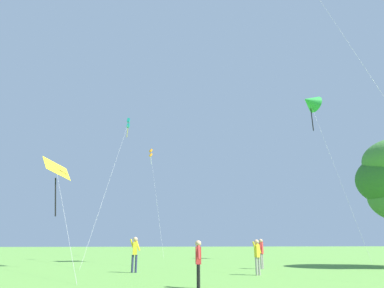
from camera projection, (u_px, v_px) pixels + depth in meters
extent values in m
cube|color=yellow|center=(57.00, 169.00, 22.73)|extent=(1.94, 2.30, 1.55)
cylinder|color=#3F382D|center=(57.00, 169.00, 22.73)|extent=(1.46, 0.85, 0.65)
cylinder|color=black|center=(55.00, 197.00, 22.19)|extent=(0.38, 0.12, 2.57)
cylinder|color=silver|center=(64.00, 211.00, 17.44)|extent=(2.89, 9.99, 6.27)
cube|color=orange|center=(151.00, 151.00, 42.97)|extent=(0.50, 0.49, 0.45)
cube|color=orange|center=(151.00, 155.00, 42.80)|extent=(0.50, 0.49, 0.45)
cylinder|color=#3F382D|center=(151.00, 153.00, 42.88)|extent=(0.03, 0.03, 0.84)
cylinder|color=silver|center=(151.00, 160.00, 42.74)|extent=(0.22, 0.31, 1.12)
cylinder|color=silver|center=(157.00, 201.00, 39.20)|extent=(1.41, 4.25, 12.67)
cone|color=green|center=(310.00, 102.00, 34.71)|extent=(2.22, 2.15, 2.14)
cylinder|color=black|center=(312.00, 120.00, 34.29)|extent=(0.34, 0.39, 2.36)
cylinder|color=silver|center=(337.00, 172.00, 30.18)|extent=(0.54, 4.91, 15.54)
cylinder|color=silver|center=(348.00, 42.00, 19.48)|extent=(1.51, 11.96, 25.62)
cube|color=teal|center=(128.00, 120.00, 32.79)|extent=(0.34, 0.40, 0.39)
cube|color=teal|center=(128.00, 126.00, 32.63)|extent=(0.34, 0.40, 0.39)
cylinder|color=#3F382D|center=(128.00, 123.00, 32.71)|extent=(0.02, 0.02, 0.80)
cylinder|color=yellow|center=(127.00, 132.00, 32.58)|extent=(0.12, 0.35, 1.08)
cylinder|color=silver|center=(110.00, 178.00, 26.12)|extent=(2.57, 9.54, 12.82)
cylinder|color=black|center=(198.00, 276.00, 11.35)|extent=(0.10, 0.10, 0.77)
cylinder|color=black|center=(199.00, 277.00, 11.20)|extent=(0.10, 0.10, 0.77)
cube|color=red|center=(198.00, 255.00, 11.47)|extent=(0.20, 0.21, 0.58)
cylinder|color=red|center=(198.00, 251.00, 11.63)|extent=(0.11, 0.27, 0.54)
cylinder|color=red|center=(199.00, 251.00, 11.40)|extent=(0.11, 0.27, 0.54)
sphere|color=tan|center=(198.00, 243.00, 11.59)|extent=(0.21, 0.21, 0.21)
cylinder|color=#2D3351|center=(132.00, 264.00, 17.49)|extent=(0.12, 0.12, 0.89)
cylinder|color=#2D3351|center=(136.00, 264.00, 17.52)|extent=(0.12, 0.12, 0.89)
cube|color=yellow|center=(135.00, 248.00, 17.73)|extent=(0.23, 0.21, 0.67)
cylinder|color=yellow|center=(132.00, 245.00, 17.76)|extent=(0.30, 0.10, 0.63)
cylinder|color=yellow|center=(138.00, 245.00, 17.81)|extent=(0.30, 0.10, 0.63)
sphere|color=tan|center=(135.00, 239.00, 17.87)|extent=(0.25, 0.25, 0.25)
cylinder|color=gray|center=(263.00, 261.00, 20.23)|extent=(0.12, 0.12, 0.86)
cylinder|color=gray|center=(261.00, 261.00, 20.09)|extent=(0.12, 0.12, 0.86)
cube|color=red|center=(261.00, 248.00, 20.38)|extent=(0.29, 0.29, 0.65)
cylinder|color=red|center=(262.00, 246.00, 20.53)|extent=(0.28, 0.25, 0.60)
cylinder|color=red|center=(260.00, 246.00, 20.32)|extent=(0.28, 0.25, 0.60)
sphere|color=tan|center=(261.00, 241.00, 20.50)|extent=(0.24, 0.24, 0.24)
cylinder|color=gray|center=(256.00, 266.00, 16.01)|extent=(0.11, 0.11, 0.82)
cylinder|color=gray|center=(259.00, 266.00, 16.09)|extent=(0.11, 0.11, 0.82)
cube|color=yellow|center=(257.00, 251.00, 16.26)|extent=(0.25, 0.24, 0.61)
cylinder|color=yellow|center=(255.00, 247.00, 16.24)|extent=(0.29, 0.17, 0.57)
cylinder|color=yellow|center=(259.00, 247.00, 16.37)|extent=(0.29, 0.17, 0.57)
sphere|color=tan|center=(256.00, 242.00, 16.38)|extent=(0.23, 0.23, 0.23)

